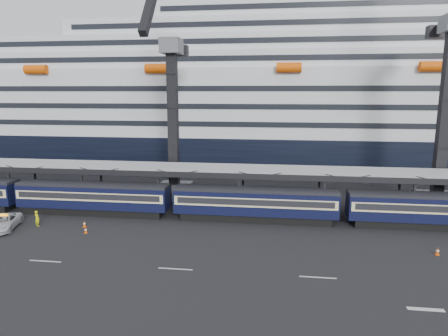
{
  "coord_description": "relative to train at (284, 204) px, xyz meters",
  "views": [
    {
      "loc": [
        -5.61,
        -35.17,
        14.99
      ],
      "look_at": [
        -11.66,
        10.0,
        6.24
      ],
      "focal_mm": 32.0,
      "sensor_mm": 36.0,
      "label": 1
    }
  ],
  "objects": [
    {
      "name": "ground",
      "position": [
        4.65,
        -10.0,
        -2.2
      ],
      "size": [
        260.0,
        260.0,
        0.0
      ],
      "primitive_type": "plane",
      "color": "black",
      "rests_on": "ground"
    },
    {
      "name": "train",
      "position": [
        0.0,
        0.0,
        0.0
      ],
      "size": [
        133.05,
        3.0,
        4.05
      ],
      "color": "black",
      "rests_on": "ground"
    },
    {
      "name": "canopy",
      "position": [
        4.65,
        4.0,
        3.05
      ],
      "size": [
        130.0,
        6.25,
        5.53
      ],
      "color": "#919398",
      "rests_on": "ground"
    },
    {
      "name": "cruise_ship",
      "position": [
        3.57,
        35.99,
        10.14
      ],
      "size": [
        214.09,
        28.84,
        34.0
      ],
      "color": "black",
      "rests_on": "ground"
    },
    {
      "name": "crane_dark_near",
      "position": [
        -15.35,
        8.59,
        9.73
      ],
      "size": [
        4.5,
        17.75,
        35.08
      ],
      "color": "#4F5157",
      "rests_on": "ground"
    },
    {
      "name": "crane_dark_mid",
      "position": [
        19.65,
        7.59,
        11.16
      ],
      "size": [
        4.5,
        18.24,
        39.64
      ],
      "color": "#4F5157",
      "rests_on": "ground"
    },
    {
      "name": "pickup_truck",
      "position": [
        -30.73,
        -6.66,
        -1.42
      ],
      "size": [
        4.12,
        6.15,
        1.57
      ],
      "primitive_type": "imported",
      "rotation": [
        0.0,
        0.0,
        0.29
      ],
      "color": "silver",
      "rests_on": "ground"
    },
    {
      "name": "worker",
      "position": [
        -27.62,
        -5.25,
        -1.3
      ],
      "size": [
        0.78,
        0.67,
        1.81
      ],
      "primitive_type": "imported",
      "rotation": [
        0.0,
        0.0,
        2.7
      ],
      "color": "#CBD70B",
      "rests_on": "ground"
    },
    {
      "name": "traffic_cone_b",
      "position": [
        -21.14,
        -6.65,
        -1.85
      ],
      "size": [
        0.36,
        0.36,
        0.71
      ],
      "color": "#DA4D06",
      "rests_on": "ground"
    },
    {
      "name": "traffic_cone_c",
      "position": [
        -22.22,
        -4.79,
        -1.83
      ],
      "size": [
        0.37,
        0.37,
        0.75
      ],
      "color": "#DA4D06",
      "rests_on": "ground"
    },
    {
      "name": "traffic_cone_d",
      "position": [
        14.14,
        -7.83,
        -1.82
      ],
      "size": [
        0.38,
        0.38,
        0.77
      ],
      "color": "#DA4D06",
      "rests_on": "ground"
    }
  ]
}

